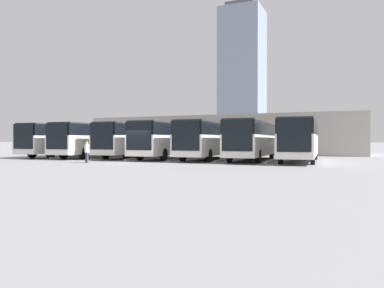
{
  "coord_description": "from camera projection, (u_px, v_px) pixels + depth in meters",
  "views": [
    {
      "loc": [
        -15.94,
        25.45,
        1.74
      ],
      "look_at": [
        -2.36,
        -6.05,
        1.39
      ],
      "focal_mm": 35.0,
      "sensor_mm": 36.0,
      "label": 1
    }
  ],
  "objects": [
    {
      "name": "curb_divider_4",
      "position": [
        108.0,
        157.0,
        36.47
      ],
      "size": [
        0.59,
        5.57,
        0.15
      ],
      "primitive_type": "cube",
      "rotation": [
        0.0,
        0.0,
        0.06
      ],
      "color": "#9E9E99",
      "rests_on": "ground_plane"
    },
    {
      "name": "curb_divider_0",
      "position": [
        271.0,
        161.0,
        29.61
      ],
      "size": [
        0.59,
        5.57,
        0.15
      ],
      "primitive_type": "cube",
      "rotation": [
        0.0,
        0.0,
        0.06
      ],
      "color": "#9E9E99",
      "rests_on": "ground_plane"
    },
    {
      "name": "curb_divider_5",
      "position": [
        69.0,
        157.0,
        37.13
      ],
      "size": [
        0.59,
        5.57,
        0.15
      ],
      "primitive_type": "cube",
      "rotation": [
        0.0,
        0.0,
        0.06
      ],
      "color": "#9E9E99",
      "rests_on": "ground_plane"
    },
    {
      "name": "office_tower",
      "position": [
        242.0,
        76.0,
        174.1
      ],
      "size": [
        18.8,
        18.8,
        64.81
      ],
      "color": "#7F8EA3",
      "rests_on": "ground_plane"
    },
    {
      "name": "curb_divider_3",
      "position": [
        141.0,
        158.0,
        34.37
      ],
      "size": [
        0.59,
        5.57,
        0.15
      ],
      "primitive_type": "cube",
      "rotation": [
        0.0,
        0.0,
        0.06
      ],
      "color": "#9E9E99",
      "rests_on": "ground_plane"
    },
    {
      "name": "pedestrian",
      "position": [
        87.0,
        151.0,
        28.74
      ],
      "size": [
        0.5,
        0.5,
        1.63
      ],
      "rotation": [
        0.0,
        0.0,
        5.68
      ],
      "color": "#38384C",
      "rests_on": "ground_plane"
    },
    {
      "name": "bus_2",
      "position": [
        209.0,
        139.0,
        33.78
      ],
      "size": [
        3.29,
        12.28,
        3.34
      ],
      "rotation": [
        0.0,
        0.0,
        0.06
      ],
      "color": "silver",
      "rests_on": "ground_plane"
    },
    {
      "name": "bus_4",
      "position": [
        136.0,
        139.0,
        37.31
      ],
      "size": [
        3.29,
        12.28,
        3.34
      ],
      "rotation": [
        0.0,
        0.0,
        0.06
      ],
      "color": "silver",
      "rests_on": "ground_plane"
    },
    {
      "name": "station_building",
      "position": [
        227.0,
        135.0,
        51.39
      ],
      "size": [
        35.21,
        15.55,
        4.85
      ],
      "color": "#A8A399",
      "rests_on": "ground_plane"
    },
    {
      "name": "bus_6",
      "position": [
        67.0,
        139.0,
        39.62
      ],
      "size": [
        3.29,
        12.28,
        3.34
      ],
      "rotation": [
        0.0,
        0.0,
        0.06
      ],
      "color": "silver",
      "rests_on": "ground_plane"
    },
    {
      "name": "ground_plane",
      "position": [
        135.0,
        162.0,
        29.7
      ],
      "size": [
        600.0,
        600.0,
        0.0
      ],
      "primitive_type": "plane",
      "color": "gray"
    },
    {
      "name": "curb_divider_1",
      "position": [
        224.0,
        160.0,
        31.44
      ],
      "size": [
        0.59,
        5.57,
        0.15
      ],
      "primitive_type": "cube",
      "rotation": [
        0.0,
        0.0,
        0.06
      ],
      "color": "#9E9E99",
      "rests_on": "ground_plane"
    },
    {
      "name": "bus_3",
      "position": [
        169.0,
        139.0,
        35.21
      ],
      "size": [
        3.29,
        12.28,
        3.34
      ],
      "rotation": [
        0.0,
        0.0,
        0.06
      ],
      "color": "silver",
      "rests_on": "ground_plane"
    },
    {
      "name": "bus_1",
      "position": [
        253.0,
        139.0,
        32.28
      ],
      "size": [
        3.29,
        12.28,
        3.34
      ],
      "rotation": [
        0.0,
        0.0,
        0.06
      ],
      "color": "silver",
      "rests_on": "ground_plane"
    },
    {
      "name": "bus_0",
      "position": [
        300.0,
        139.0,
        30.45
      ],
      "size": [
        3.29,
        12.28,
        3.34
      ],
      "rotation": [
        0.0,
        0.0,
        0.06
      ],
      "color": "silver",
      "rests_on": "ground_plane"
    },
    {
      "name": "bus_5",
      "position": [
        97.0,
        139.0,
        37.98
      ],
      "size": [
        3.29,
        12.28,
        3.34
      ],
      "rotation": [
        0.0,
        0.0,
        0.06
      ],
      "color": "silver",
      "rests_on": "ground_plane"
    },
    {
      "name": "curb_divider_2",
      "position": [
        181.0,
        159.0,
        32.94
      ],
      "size": [
        0.59,
        5.57,
        0.15
      ],
      "primitive_type": "cube",
      "rotation": [
        0.0,
        0.0,
        0.06
      ],
      "color": "#9E9E99",
      "rests_on": "ground_plane"
    }
  ]
}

